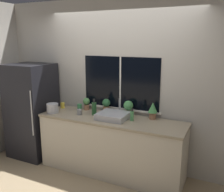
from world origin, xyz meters
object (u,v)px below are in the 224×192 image
at_px(refrigerator, 32,110).
at_px(sink, 113,116).
at_px(bottle_tall, 94,108).
at_px(mug_green, 80,107).
at_px(mug_yellow, 63,105).
at_px(potted_plant_far_right, 153,110).
at_px(soap_bottle, 132,116).
at_px(mug_grey, 79,112).
at_px(potted_plant_far_left, 86,103).
at_px(kettle, 53,108).
at_px(potted_plant_center_right, 128,107).
at_px(potted_plant_center_left, 106,105).

height_order(refrigerator, sink, refrigerator).
distance_m(refrigerator, bottle_tall, 1.25).
distance_m(bottle_tall, mug_green, 0.41).
bearing_deg(mug_yellow, refrigerator, -160.85).
distance_m(potted_plant_far_right, soap_bottle, 0.33).
relative_size(refrigerator, mug_grey, 18.46).
distance_m(potted_plant_far_left, soap_bottle, 0.93).
xyz_separation_m(mug_grey, mug_green, (-0.15, 0.24, 0.01)).
relative_size(mug_yellow, kettle, 0.50).
relative_size(soap_bottle, mug_green, 1.85).
height_order(refrigerator, mug_grey, refrigerator).
bearing_deg(mug_yellow, potted_plant_far_right, 3.23).
height_order(refrigerator, kettle, refrigerator).
bearing_deg(soap_bottle, potted_plant_center_right, 124.14).
height_order(potted_plant_center_left, soap_bottle, potted_plant_center_left).
distance_m(sink, mug_green, 0.74).
xyz_separation_m(potted_plant_center_right, kettle, (-1.17, -0.39, -0.05)).
bearing_deg(mug_yellow, kettle, -85.16).
bearing_deg(kettle, soap_bottle, 7.81).
bearing_deg(potted_plant_far_right, mug_grey, -164.93).
relative_size(potted_plant_center_left, kettle, 1.20).
relative_size(refrigerator, bottle_tall, 6.29).
bearing_deg(potted_plant_center_left, soap_bottle, -21.51).
height_order(potted_plant_center_left, potted_plant_far_right, potted_plant_far_right).
bearing_deg(mug_yellow, potted_plant_far_left, 11.74).
bearing_deg(potted_plant_center_left, refrigerator, -168.41).
relative_size(potted_plant_far_left, mug_grey, 2.31).
bearing_deg(potted_plant_far_left, potted_plant_center_right, 0.00).
bearing_deg(mug_grey, mug_yellow, 156.56).
relative_size(mug_grey, mug_green, 0.90).
relative_size(refrigerator, potted_plant_far_right, 6.43).
distance_m(refrigerator, potted_plant_far_left, 1.02).
bearing_deg(mug_grey, soap_bottle, 5.94).
distance_m(potted_plant_far_left, kettle, 0.57).
bearing_deg(potted_plant_far_left, kettle, -136.26).
height_order(mug_yellow, kettle, kettle).
bearing_deg(potted_plant_center_left, potted_plant_center_right, 0.00).
bearing_deg(mug_green, refrigerator, -165.60).
xyz_separation_m(potted_plant_far_left, potted_plant_far_right, (1.16, 0.00, 0.03)).
distance_m(sink, potted_plant_center_left, 0.35).
bearing_deg(potted_plant_center_left, mug_grey, -137.68).
bearing_deg(potted_plant_far_left, mug_green, -152.64).
relative_size(sink, potted_plant_far_left, 2.23).
relative_size(potted_plant_far_right, kettle, 1.35).
relative_size(soap_bottle, mug_yellow, 1.93).
bearing_deg(potted_plant_center_right, bottle_tall, -157.60).
height_order(potted_plant_far_left, potted_plant_far_right, potted_plant_far_right).
relative_size(refrigerator, potted_plant_center_left, 7.20).
bearing_deg(bottle_tall, mug_grey, -156.89).
xyz_separation_m(bottle_tall, mug_green, (-0.37, 0.15, -0.06)).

